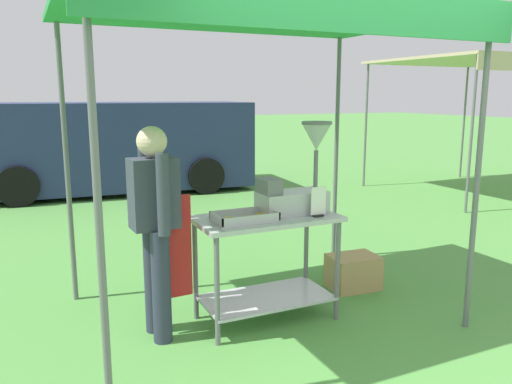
% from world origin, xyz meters
% --- Properties ---
extents(ground_plane, '(70.00, 70.00, 0.00)m').
position_xyz_m(ground_plane, '(0.00, 6.00, 0.00)').
color(ground_plane, '#519342').
extents(stall_canopy, '(2.98, 2.11, 2.47)m').
position_xyz_m(stall_canopy, '(-0.28, 1.21, 2.37)').
color(stall_canopy, slate).
rests_on(stall_canopy, ground).
extents(donut_cart, '(1.15, 0.60, 0.87)m').
position_xyz_m(donut_cart, '(-0.28, 1.11, 0.61)').
color(donut_cart, '#B7B7BC').
rests_on(donut_cart, ground).
extents(donut_tray, '(0.47, 0.28, 0.07)m').
position_xyz_m(donut_tray, '(-0.49, 1.04, 0.90)').
color(donut_tray, '#B7B7BC').
rests_on(donut_tray, donut_cart).
extents(donut_fryer, '(0.62, 0.28, 0.74)m').
position_xyz_m(donut_fryer, '(0.01, 1.13, 1.13)').
color(donut_fryer, '#B7B7BC').
rests_on(donut_fryer, donut_cart).
extents(menu_sign, '(0.13, 0.05, 0.24)m').
position_xyz_m(menu_sign, '(0.09, 0.94, 0.98)').
color(menu_sign, black).
rests_on(menu_sign, donut_cart).
extents(vendor, '(0.46, 0.53, 1.61)m').
position_xyz_m(vendor, '(-1.15, 1.19, 0.90)').
color(vendor, '#2D3347').
rests_on(vendor, ground).
extents(supply_crate, '(0.48, 0.37, 0.32)m').
position_xyz_m(supply_crate, '(0.78, 1.37, 0.16)').
color(supply_crate, tan).
rests_on(supply_crate, ground).
extents(van_navy, '(5.31, 2.41, 1.69)m').
position_xyz_m(van_navy, '(-0.43, 7.54, 0.88)').
color(van_navy, navy).
rests_on(van_navy, ground).
extents(neighbour_tent, '(2.87, 2.84, 2.48)m').
position_xyz_m(neighbour_tent, '(5.62, 4.52, 2.39)').
color(neighbour_tent, slate).
rests_on(neighbour_tent, ground).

